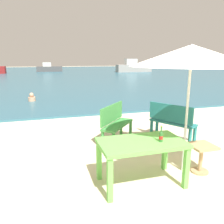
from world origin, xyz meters
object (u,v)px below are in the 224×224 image
Objects in this scene: beer_bottle_amber at (161,136)px; bench_teal_center at (172,119)px; boat_barge at (133,67)px; boat_tanker at (49,68)px; side_table_wood at (201,154)px; patio_umbrella at (191,56)px; bench_green_left at (115,121)px; picnic_table_green at (142,147)px; swimmer_person at (32,98)px.

bench_teal_center is (1.32, 1.84, -0.31)m from beer_bottle_amber.
boat_barge reaches higher than boat_tanker.
boat_tanker is (-1.01, 33.57, -0.27)m from beer_bottle_amber.
boat_tanker is at bearing 93.33° from side_table_wood.
beer_bottle_amber is 1.45m from patio_umbrella.
bench_green_left is 0.30× the size of boat_tanker.
picnic_table_green is 1.75m from patio_umbrella.
side_table_wood is at bearing -25.79° from patio_umbrella.
swimmer_person is (-3.05, 7.90, -1.88)m from patio_umbrella.
beer_bottle_amber is at bearing -111.00° from boat_barge.
boat_barge reaches higher than swimmer_person.
boat_tanker is (-1.95, 33.42, 0.23)m from side_table_wood.
swimmer_person is at bearing 120.46° from bench_teal_center.
boat_barge is 1.38× the size of boat_tanker.
boat_tanker is (-2.34, 31.72, 0.04)m from bench_teal_center.
bench_green_left is (-0.76, 1.85, -1.58)m from patio_umbrella.
boat_barge is (11.22, 29.22, -0.08)m from beer_bottle_amber.
patio_umbrella is 2.32m from bench_teal_center.
bench_green_left is at bearing 92.96° from beer_bottle_amber.
bench_green_left reaches higher than side_table_wood.
beer_bottle_amber is 33.58m from boat_tanker.
bench_green_left is at bearing 112.35° from patio_umbrella.
patio_umbrella is at bearing -113.32° from bench_teal_center.
patio_umbrella is at bearing -68.89° from swimmer_person.
boat_barge is at bearing 69.94° from patio_umbrella.
bench_green_left is 31.45m from boat_tanker.
picnic_table_green is 8.36m from swimmer_person.
picnic_table_green is at bearing -132.80° from bench_teal_center.
picnic_table_green is 3.41× the size of swimmer_person.
picnic_table_green is 2.59× the size of side_table_wood.
boat_barge is at bearing -19.57° from boat_tanker.
beer_bottle_amber is at bearing -156.76° from patio_umbrella.
patio_umbrella is 33.36m from boat_tanker.
boat_tanker is (-0.90, 31.44, 0.04)m from bench_green_left.
boat_barge is 12.98m from boat_tanker.
patio_umbrella reaches higher than side_table_wood.
beer_bottle_amber is at bearing -19.29° from picnic_table_green.
boat_barge is at bearing 70.52° from side_table_wood.
boat_tanker reaches higher than picnic_table_green.
boat_barge is at bearing 69.00° from beer_bottle_amber.
swimmer_person is (-3.33, 8.03, -0.11)m from side_table_wood.
bench_teal_center is (0.39, 1.70, 0.19)m from side_table_wood.
boat_barge is (13.62, 21.04, 0.54)m from swimmer_person.
bench_green_left is at bearing 168.88° from bench_teal_center.
picnic_table_green is 5.28× the size of beer_bottle_amber.
bench_teal_center is at bearing 76.97° from side_table_wood.
boat_tanker is (-0.72, 33.47, -0.07)m from picnic_table_green.
picnic_table_green is at bearing -75.36° from swimmer_person.
bench_teal_center reaches higher than side_table_wood.
swimmer_person is at bearing 112.51° from side_table_wood.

